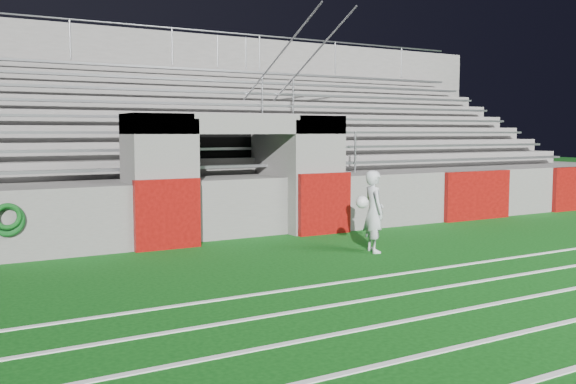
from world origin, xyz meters
TOP-DOWN VIEW (x-y plane):
  - ground at (0.00, 0.00)m, footprint 90.00×90.00m
  - stadium_structure at (0.00, 7.97)m, footprint 26.00×8.48m
  - goalkeeper_with_ball at (1.41, 0.71)m, footprint 0.71×0.63m
  - hose_coil at (-4.62, 2.93)m, footprint 0.58×0.15m

SIDE VIEW (x-z plane):
  - ground at x=0.00m, z-range 0.00..0.00m
  - goalkeeper_with_ball at x=1.41m, z-range 0.01..1.54m
  - hose_coil at x=-4.62m, z-range 0.49..1.07m
  - stadium_structure at x=0.00m, z-range -1.22..4.20m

